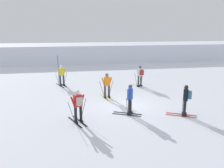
% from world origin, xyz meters
% --- Properties ---
extents(ground_plane, '(120.00, 120.00, 0.00)m').
position_xyz_m(ground_plane, '(0.00, 0.00, 0.00)').
color(ground_plane, silver).
extents(far_snow_ridge, '(80.00, 6.63, 2.33)m').
position_xyz_m(far_snow_ridge, '(0.00, 19.89, 1.16)').
color(far_snow_ridge, silver).
rests_on(far_snow_ridge, ground).
extents(skier_black, '(1.59, 1.06, 1.71)m').
position_xyz_m(skier_black, '(2.73, -1.92, 0.96)').
color(skier_black, red).
rests_on(skier_black, ground).
extents(skier_white, '(1.05, 1.60, 1.71)m').
position_xyz_m(skier_white, '(2.12, 4.48, 0.96)').
color(skier_white, silver).
rests_on(skier_white, ground).
extents(skier_blue, '(1.60, 1.03, 1.71)m').
position_xyz_m(skier_blue, '(-0.17, -1.24, 0.92)').
color(skier_blue, black).
rests_on(skier_blue, ground).
extents(skier_orange, '(0.99, 1.64, 1.71)m').
position_xyz_m(skier_orange, '(-0.95, 1.94, 0.92)').
color(skier_orange, gold).
rests_on(skier_orange, ground).
extents(skier_yellow, '(0.99, 1.61, 1.71)m').
position_xyz_m(skier_yellow, '(-4.06, 5.88, 0.92)').
color(skier_yellow, black).
rests_on(skier_yellow, ground).
extents(skier_red, '(0.97, 1.62, 1.71)m').
position_xyz_m(skier_red, '(-2.97, -1.92, 0.96)').
color(skier_red, black).
rests_on(skier_red, ground).
extents(trail_marker_pole, '(0.05, 0.05, 2.33)m').
position_xyz_m(trail_marker_pole, '(-4.37, 7.17, 1.17)').
color(trail_marker_pole, '#1E56AD').
rests_on(trail_marker_pole, ground).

